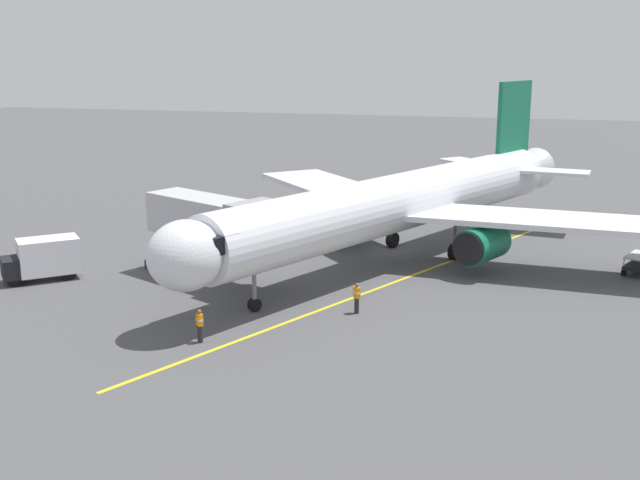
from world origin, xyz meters
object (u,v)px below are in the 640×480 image
ground_crew_marshaller (200,325)px  airplane (401,203)px  jet_bridge (221,223)px  box_truck_near_nose (42,259)px  baggage_cart_portside (639,264)px  ground_crew_wing_walker (357,298)px

ground_crew_marshaller → airplane: bearing=-112.0°
ground_crew_marshaller → jet_bridge: bearing=-74.7°
airplane → box_truck_near_nose: size_ratio=7.93×
airplane → baggage_cart_portside: airplane is taller
ground_crew_marshaller → box_truck_near_nose: size_ratio=0.36×
baggage_cart_portside → box_truck_near_nose: bearing=16.7°
box_truck_near_nose → ground_crew_wing_walker: bearing=176.6°
ground_crew_wing_walker → box_truck_near_nose: 20.26m
jet_bridge → baggage_cart_portside: (-25.11, -8.41, -3.11)m
ground_crew_marshaller → box_truck_near_nose: box_truck_near_nose is taller
ground_crew_wing_walker → airplane: bearing=-92.9°
ground_crew_marshaller → baggage_cart_portside: size_ratio=0.58×
jet_bridge → baggage_cart_portside: jet_bridge is taller
ground_crew_marshaller → baggage_cart_portside: (-22.41, -18.25, -0.23)m
ground_crew_marshaller → box_truck_near_nose: bearing=-28.6°
box_truck_near_nose → baggage_cart_portside: bearing=-163.3°
jet_bridge → airplane: bearing=-141.8°
ground_crew_marshaller → ground_crew_wing_walker: (-6.54, -6.24, 0.00)m
baggage_cart_portside → jet_bridge: bearing=18.5°
airplane → jet_bridge: airplane is taller
jet_bridge → ground_crew_marshaller: jet_bridge is taller
airplane → jet_bridge: bearing=38.2°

